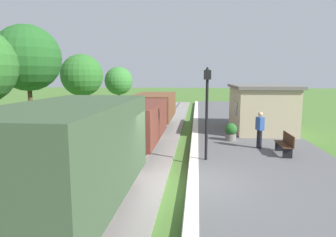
# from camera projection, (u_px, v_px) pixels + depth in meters

# --- Properties ---
(ground_plane) EXTENTS (160.00, 160.00, 0.00)m
(ground_plane) POSITION_uv_depth(u_px,v_px,m) (180.00, 189.00, 9.43)
(ground_plane) COLOR #47702D
(platform_slab) EXTENTS (6.00, 60.00, 0.25)m
(platform_slab) POSITION_uv_depth(u_px,v_px,m) (284.00, 189.00, 9.10)
(platform_slab) COLOR #565659
(platform_slab) RESTS_ON ground
(platform_edge_stripe) EXTENTS (0.36, 60.00, 0.01)m
(platform_edge_stripe) POSITION_uv_depth(u_px,v_px,m) (193.00, 182.00, 9.36)
(platform_edge_stripe) COLOR silver
(platform_edge_stripe) RESTS_ON platform_slab
(track_ballast) EXTENTS (3.80, 60.00, 0.12)m
(track_ballast) POSITION_uv_depth(u_px,v_px,m) (108.00, 184.00, 9.66)
(track_ballast) COLOR gray
(track_ballast) RESTS_ON ground
(rail_near) EXTENTS (0.07, 60.00, 0.14)m
(rail_near) POSITION_uv_depth(u_px,v_px,m) (129.00, 181.00, 9.57)
(rail_near) COLOR slate
(rail_near) RESTS_ON track_ballast
(rail_far) EXTENTS (0.07, 60.00, 0.14)m
(rail_far) POSITION_uv_depth(u_px,v_px,m) (86.00, 180.00, 9.71)
(rail_far) COLOR slate
(rail_far) RESTS_ON track_ballast
(freight_train) EXTENTS (2.50, 19.40, 2.72)m
(freight_train) POSITION_uv_depth(u_px,v_px,m) (130.00, 124.00, 12.80)
(freight_train) COLOR #384C33
(freight_train) RESTS_ON rail_near
(station_hut) EXTENTS (3.50, 5.80, 2.78)m
(station_hut) POSITION_uv_depth(u_px,v_px,m) (260.00, 107.00, 18.31)
(station_hut) COLOR tan
(station_hut) RESTS_ON platform_slab
(bench_near_hut) EXTENTS (0.42, 1.50, 0.91)m
(bench_near_hut) POSITION_uv_depth(u_px,v_px,m) (285.00, 144.00, 12.55)
(bench_near_hut) COLOR #422819
(bench_near_hut) RESTS_ON platform_slab
(person_waiting) EXTENTS (0.37, 0.44, 1.71)m
(person_waiting) POSITION_uv_depth(u_px,v_px,m) (260.00, 128.00, 13.58)
(person_waiting) COLOR black
(person_waiting) RESTS_ON platform_slab
(potted_planter) EXTENTS (0.64, 0.64, 0.92)m
(potted_planter) POSITION_uv_depth(u_px,v_px,m) (231.00, 131.00, 15.30)
(potted_planter) COLOR slate
(potted_planter) RESTS_ON platform_slab
(lamp_post_near) EXTENTS (0.28, 0.28, 3.70)m
(lamp_post_near) POSITION_uv_depth(u_px,v_px,m) (207.00, 96.00, 11.46)
(lamp_post_near) COLOR black
(lamp_post_near) RESTS_ON platform_slab
(tree_trackside_far) EXTENTS (4.18, 4.18, 6.80)m
(tree_trackside_far) POSITION_uv_depth(u_px,v_px,m) (28.00, 58.00, 18.63)
(tree_trackside_far) COLOR #4C3823
(tree_trackside_far) RESTS_ON ground
(tree_field_left) EXTENTS (3.80, 3.80, 5.54)m
(tree_field_left) POSITION_uv_depth(u_px,v_px,m) (82.00, 75.00, 26.66)
(tree_field_left) COLOR #4C3823
(tree_field_left) RESTS_ON ground
(tree_field_distant) EXTENTS (3.02, 3.02, 4.56)m
(tree_field_distant) POSITION_uv_depth(u_px,v_px,m) (119.00, 81.00, 31.89)
(tree_field_distant) COLOR #4C3823
(tree_field_distant) RESTS_ON ground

